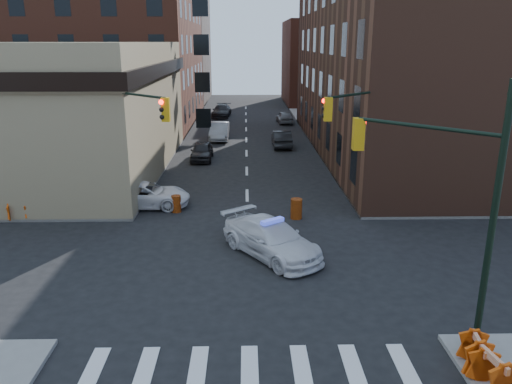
{
  "coord_description": "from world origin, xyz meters",
  "views": [
    {
      "loc": [
        -0.08,
        -19.19,
        9.06
      ],
      "look_at": [
        0.41,
        3.45,
        2.2
      ],
      "focal_mm": 35.0,
      "sensor_mm": 36.0,
      "label": 1
    }
  ],
  "objects_px": {
    "parked_car_wfar": "(220,131)",
    "barricade_se_a": "(490,370)",
    "pedestrian_a": "(124,200)",
    "parked_car_enear": "(282,139)",
    "pedestrian_b": "(57,195)",
    "barricade_nw_a": "(129,202)",
    "police_car": "(271,239)",
    "barrel_bank": "(176,204)",
    "parked_car_wnear": "(202,151)",
    "pickup": "(145,195)",
    "barrel_road": "(296,209)"
  },
  "relations": [
    {
      "from": "parked_car_wfar",
      "to": "barricade_se_a",
      "type": "relative_size",
      "value": 3.63
    },
    {
      "from": "parked_car_wfar",
      "to": "pedestrian_a",
      "type": "height_order",
      "value": "pedestrian_a"
    },
    {
      "from": "parked_car_enear",
      "to": "pedestrian_b",
      "type": "height_order",
      "value": "pedestrian_b"
    },
    {
      "from": "barricade_se_a",
      "to": "barricade_nw_a",
      "type": "xyz_separation_m",
      "value": [
        -12.9,
        15.06,
        -0.11
      ]
    },
    {
      "from": "police_car",
      "to": "barricade_nw_a",
      "type": "relative_size",
      "value": 5.03
    },
    {
      "from": "pedestrian_a",
      "to": "barrel_bank",
      "type": "distance_m",
      "value": 2.82
    },
    {
      "from": "parked_car_wnear",
      "to": "pedestrian_b",
      "type": "bearing_deg",
      "value": -118.48
    },
    {
      "from": "pedestrian_a",
      "to": "barrel_bank",
      "type": "bearing_deg",
      "value": 38.57
    },
    {
      "from": "parked_car_wnear",
      "to": "pickup",
      "type": "bearing_deg",
      "value": -100.84
    },
    {
      "from": "parked_car_enear",
      "to": "police_car",
      "type": "bearing_deg",
      "value": 83.79
    },
    {
      "from": "parked_car_wnear",
      "to": "barrel_bank",
      "type": "height_order",
      "value": "parked_car_wnear"
    },
    {
      "from": "pickup",
      "to": "pedestrian_b",
      "type": "distance_m",
      "value": 4.69
    },
    {
      "from": "pickup",
      "to": "parked_car_wnear",
      "type": "distance_m",
      "value": 11.9
    },
    {
      "from": "parked_car_wnear",
      "to": "parked_car_wfar",
      "type": "relative_size",
      "value": 0.84
    },
    {
      "from": "pickup",
      "to": "parked_car_wnear",
      "type": "height_order",
      "value": "parked_car_wnear"
    },
    {
      "from": "barricade_se_a",
      "to": "barrel_bank",
      "type": "bearing_deg",
      "value": 24.21
    },
    {
      "from": "barricade_nw_a",
      "to": "police_car",
      "type": "bearing_deg",
      "value": -44.12
    },
    {
      "from": "parked_car_enear",
      "to": "barrel_road",
      "type": "bearing_deg",
      "value": 87.28
    },
    {
      "from": "parked_car_wfar",
      "to": "parked_car_enear",
      "type": "height_order",
      "value": "parked_car_wfar"
    },
    {
      "from": "police_car",
      "to": "barricade_nw_a",
      "type": "distance_m",
      "value": 9.61
    },
    {
      "from": "parked_car_wfar",
      "to": "barrel_road",
      "type": "bearing_deg",
      "value": -76.25
    },
    {
      "from": "barricade_nw_a",
      "to": "barricade_se_a",
      "type": "bearing_deg",
      "value": -55.07
    },
    {
      "from": "barrel_road",
      "to": "parked_car_enear",
      "type": "bearing_deg",
      "value": 88.35
    },
    {
      "from": "pickup",
      "to": "parked_car_wnear",
      "type": "xyz_separation_m",
      "value": [
        2.25,
        11.69,
        0.0
      ]
    },
    {
      "from": "police_car",
      "to": "barricade_se_a",
      "type": "height_order",
      "value": "police_car"
    },
    {
      "from": "parked_car_wfar",
      "to": "barricade_nw_a",
      "type": "height_order",
      "value": "parked_car_wfar"
    },
    {
      "from": "barrel_road",
      "to": "pickup",
      "type": "bearing_deg",
      "value": 165.73
    },
    {
      "from": "pickup",
      "to": "parked_car_wfar",
      "type": "distance_m",
      "value": 20.47
    },
    {
      "from": "parked_car_enear",
      "to": "barrel_road",
      "type": "height_order",
      "value": "parked_car_enear"
    },
    {
      "from": "pickup",
      "to": "parked_car_enear",
      "type": "bearing_deg",
      "value": -27.4
    },
    {
      "from": "parked_car_enear",
      "to": "pedestrian_b",
      "type": "relative_size",
      "value": 2.61
    },
    {
      "from": "parked_car_wnear",
      "to": "barrel_bank",
      "type": "relative_size",
      "value": 4.41
    },
    {
      "from": "parked_car_enear",
      "to": "barricade_se_a",
      "type": "distance_m",
      "value": 32.8
    },
    {
      "from": "pedestrian_b",
      "to": "barrel_bank",
      "type": "height_order",
      "value": "pedestrian_b"
    },
    {
      "from": "barrel_bank",
      "to": "parked_car_wfar",
      "type": "bearing_deg",
      "value": 86.29
    },
    {
      "from": "barricade_se_a",
      "to": "pickup",
      "type": "bearing_deg",
      "value": 27.09
    },
    {
      "from": "police_car",
      "to": "pedestrian_b",
      "type": "xyz_separation_m",
      "value": [
        -11.42,
        5.99,
        0.22
      ]
    },
    {
      "from": "pedestrian_a",
      "to": "barrel_bank",
      "type": "height_order",
      "value": "pedestrian_a"
    },
    {
      "from": "pickup",
      "to": "parked_car_enear",
      "type": "height_order",
      "value": "parked_car_enear"
    },
    {
      "from": "police_car",
      "to": "barrel_road",
      "type": "xyz_separation_m",
      "value": [
        1.58,
        4.74,
        -0.24
      ]
    },
    {
      "from": "barrel_bank",
      "to": "barricade_se_a",
      "type": "bearing_deg",
      "value": -55.49
    },
    {
      "from": "barrel_bank",
      "to": "barricade_se_a",
      "type": "relative_size",
      "value": 0.69
    },
    {
      "from": "pedestrian_b",
      "to": "barricade_se_a",
      "type": "height_order",
      "value": "pedestrian_b"
    },
    {
      "from": "police_car",
      "to": "barrel_bank",
      "type": "xyz_separation_m",
      "value": [
        -4.95,
        5.93,
        -0.31
      ]
    },
    {
      "from": "police_car",
      "to": "pickup",
      "type": "distance_m",
      "value": 9.69
    },
    {
      "from": "pickup",
      "to": "parked_car_wnear",
      "type": "bearing_deg",
      "value": -10.11
    },
    {
      "from": "police_car",
      "to": "barricade_nw_a",
      "type": "bearing_deg",
      "value": 106.01
    },
    {
      "from": "police_car",
      "to": "parked_car_enear",
      "type": "height_order",
      "value": "police_car"
    },
    {
      "from": "parked_car_wnear",
      "to": "pedestrian_b",
      "type": "relative_size",
      "value": 2.43
    },
    {
      "from": "barrel_road",
      "to": "parked_car_wnear",
      "type": "bearing_deg",
      "value": 113.98
    }
  ]
}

